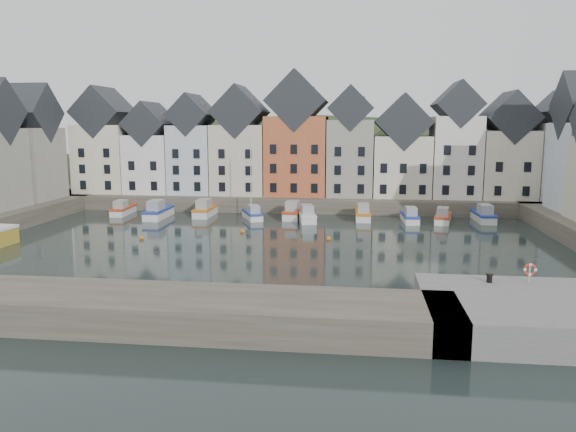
% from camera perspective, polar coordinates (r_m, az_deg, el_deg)
% --- Properties ---
extents(ground, '(260.00, 260.00, 0.00)m').
position_cam_1_polar(ground, '(55.74, -2.29, -3.36)').
color(ground, black).
rests_on(ground, ground).
extents(far_quay, '(90.00, 16.00, 2.00)m').
position_cam_1_polar(far_quay, '(84.87, 1.00, 1.72)').
color(far_quay, '#454035').
rests_on(far_quay, ground).
extents(near_wall, '(50.00, 6.00, 2.00)m').
position_cam_1_polar(near_wall, '(38.54, -22.93, -8.39)').
color(near_wall, '#454035').
rests_on(near_wall, ground).
extents(hillside, '(153.60, 70.40, 64.00)m').
position_cam_1_polar(hillside, '(114.08, 2.38, -6.02)').
color(hillside, '#223118').
rests_on(hillside, ground).
extents(far_terrace, '(72.37, 8.16, 17.78)m').
position_cam_1_polar(far_terrace, '(81.91, 3.12, 6.97)').
color(far_terrace, beige).
rests_on(far_terrace, far_quay).
extents(left_terrace, '(7.65, 17.00, 15.69)m').
position_cam_1_polar(left_terrace, '(80.85, -26.81, 5.95)').
color(left_terrace, gray).
rests_on(left_terrace, left_quay).
extents(mooring_buoys, '(20.50, 5.50, 0.50)m').
position_cam_1_polar(mooring_buoys, '(61.58, -5.16, -2.03)').
color(mooring_buoys, '#C36D17').
rests_on(mooring_buoys, ground).
extents(boat_a, '(2.19, 6.00, 2.26)m').
position_cam_1_polar(boat_a, '(79.90, -16.44, 0.63)').
color(boat_a, silver).
rests_on(boat_a, ground).
extents(boat_b, '(2.33, 7.08, 2.70)m').
position_cam_1_polar(boat_b, '(75.74, -13.05, 0.41)').
color(boat_b, silver).
rests_on(boat_b, ground).
extents(boat_c, '(2.11, 6.73, 2.58)m').
position_cam_1_polar(boat_c, '(76.35, -8.39, 0.59)').
color(boat_c, silver).
rests_on(boat_c, ground).
extents(boat_d, '(3.77, 5.78, 10.60)m').
position_cam_1_polar(boat_d, '(73.04, -3.63, 0.21)').
color(boat_d, silver).
rests_on(boat_d, ground).
extents(boat_e, '(2.24, 6.75, 2.57)m').
position_cam_1_polar(boat_e, '(73.82, 0.52, 0.39)').
color(boat_e, silver).
rests_on(boat_e, ground).
extents(boat_f, '(3.24, 6.53, 2.40)m').
position_cam_1_polar(boat_f, '(71.46, 1.88, 0.05)').
color(boat_f, silver).
rests_on(boat_f, ground).
extents(boat_g, '(2.07, 6.25, 2.38)m').
position_cam_1_polar(boat_g, '(73.32, 7.61, 0.20)').
color(boat_g, silver).
rests_on(boat_g, ground).
extents(boat_h, '(2.11, 5.84, 2.21)m').
position_cam_1_polar(boat_h, '(72.34, 12.27, -0.10)').
color(boat_h, silver).
rests_on(boat_h, ground).
extents(boat_i, '(2.93, 6.05, 2.23)m').
position_cam_1_polar(boat_i, '(72.95, 15.45, -0.14)').
color(boat_i, silver).
rests_on(boat_i, ground).
extents(boat_j, '(2.24, 6.55, 2.49)m').
position_cam_1_polar(boat_j, '(75.42, 19.22, 0.04)').
color(boat_j, silver).
rests_on(boat_j, ground).
extents(mooring_bollard, '(0.48, 0.48, 0.56)m').
position_cam_1_polar(mooring_bollard, '(39.17, 19.78, -5.92)').
color(mooring_bollard, black).
rests_on(mooring_bollard, near_quay).
extents(life_ring_post, '(0.80, 0.17, 1.30)m').
position_cam_1_polar(life_ring_post, '(39.89, 23.36, -5.05)').
color(life_ring_post, gray).
rests_on(life_ring_post, near_quay).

